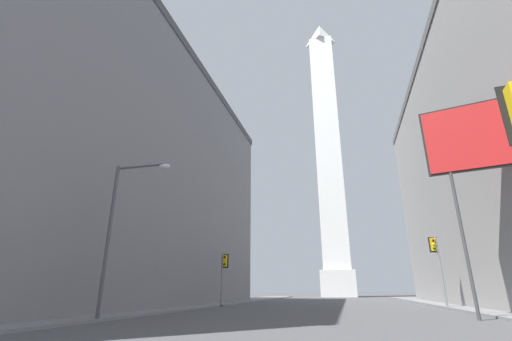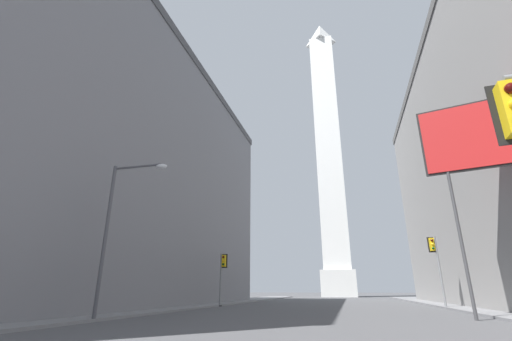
# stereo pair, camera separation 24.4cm
# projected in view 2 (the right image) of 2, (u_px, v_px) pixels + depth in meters

# --- Properties ---
(sidewalk_left) EXTENTS (5.00, 95.84, 0.15)m
(sidewalk_left) POSITION_uv_depth(u_px,v_px,m) (178.00, 307.00, 29.54)
(sidewalk_left) COLOR slate
(sidewalk_left) RESTS_ON ground_plane
(sidewalk_right) EXTENTS (5.00, 95.84, 0.15)m
(sidewalk_right) POSITION_uv_depth(u_px,v_px,m) (499.00, 311.00, 23.70)
(sidewalk_right) COLOR slate
(sidewalk_right) RESTS_ON ground_plane
(building_left) EXTENTS (22.60, 47.99, 25.30)m
(building_left) POSITION_uv_depth(u_px,v_px,m) (79.00, 172.00, 34.23)
(building_left) COLOR slate
(building_left) RESTS_ON ground_plane
(obelisk) EXTENTS (7.39, 7.39, 72.41)m
(obelisk) POSITION_uv_depth(u_px,v_px,m) (329.00, 147.00, 84.75)
(obelisk) COLOR silver
(obelisk) RESTS_ON ground_plane
(traffic_light_mid_right) EXTENTS (0.80, 0.52, 5.93)m
(traffic_light_mid_right) POSITION_uv_depth(u_px,v_px,m) (436.00, 260.00, 29.49)
(traffic_light_mid_right) COLOR slate
(traffic_light_mid_right) RESTS_ON ground_plane
(traffic_light_mid_left) EXTENTS (0.78, 0.50, 4.84)m
(traffic_light_mid_left) POSITION_uv_depth(u_px,v_px,m) (222.00, 271.00, 33.10)
(traffic_light_mid_left) COLOR slate
(traffic_light_mid_left) RESTS_ON ground_plane
(street_lamp) EXTENTS (3.30, 0.36, 8.03)m
(street_lamp) POSITION_uv_depth(u_px,v_px,m) (117.00, 220.00, 18.06)
(street_lamp) COLOR #4C4C51
(street_lamp) RESTS_ON ground_plane
(billboard_sign) EXTENTS (6.84, 1.82, 12.05)m
(billboard_sign) POSITION_uv_depth(u_px,v_px,m) (489.00, 138.00, 19.44)
(billboard_sign) COLOR #3F3F42
(billboard_sign) RESTS_ON ground_plane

